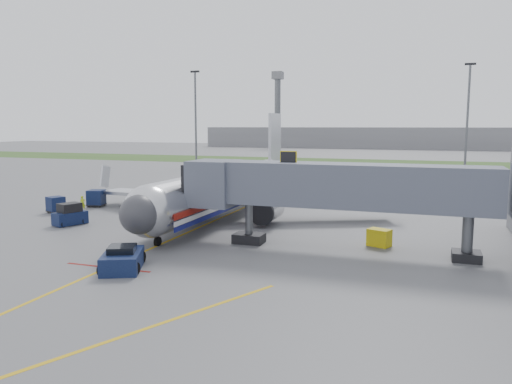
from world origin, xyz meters
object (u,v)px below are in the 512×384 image
(baggage_tug, at_px, (70,215))
(airliner, at_px, (227,188))
(pushback_tug, at_px, (122,260))
(belt_loader, at_px, (151,210))
(ramp_worker, at_px, (83,203))

(baggage_tug, bearing_deg, airliner, 38.88)
(pushback_tug, distance_m, belt_loader, 18.83)
(airliner, bearing_deg, ramp_worker, -169.47)
(airliner, relative_size, baggage_tug, 11.50)
(pushback_tug, xyz_separation_m, baggage_tug, (-12.34, 10.27, 0.24))
(baggage_tug, relative_size, ramp_worker, 1.97)
(airliner, xyz_separation_m, pushback_tug, (1.12, -19.32, -2.03))
(belt_loader, bearing_deg, baggage_tug, -121.63)
(pushback_tug, relative_size, baggage_tug, 1.33)
(pushback_tug, xyz_separation_m, belt_loader, (-8.24, 16.93, -0.15))
(pushback_tug, bearing_deg, airliner, 93.31)
(pushback_tug, bearing_deg, belt_loader, 115.94)
(baggage_tug, relative_size, belt_loader, 0.78)
(baggage_tug, distance_m, belt_loader, 7.84)
(pushback_tug, relative_size, ramp_worker, 2.62)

